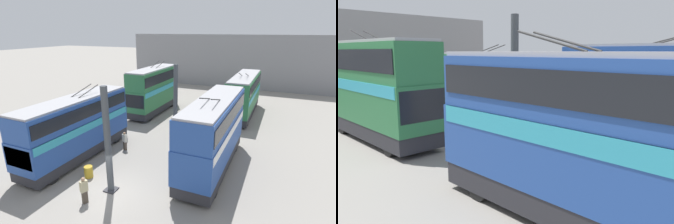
% 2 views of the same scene
% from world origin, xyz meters
% --- Properties ---
extents(depot_back_wall, '(0.50, 36.00, 8.94)m').
position_xyz_m(depot_back_wall, '(34.08, 0.00, 4.47)').
color(depot_back_wall, gray).
rests_on(depot_back_wall, ground_plane).
extents(support_column_far, '(0.74, 0.74, 6.70)m').
position_xyz_m(support_column_far, '(10.64, 0.00, 3.23)').
color(support_column_far, '#42474C').
rests_on(support_column_far, ground_plane).
extents(bus_left_near, '(9.89, 2.54, 5.83)m').
position_xyz_m(bus_left_near, '(5.49, -5.03, 2.96)').
color(bus_left_near, black).
rests_on(bus_left_near, ground_plane).
extents(bus_left_far, '(10.60, 2.54, 5.33)m').
position_xyz_m(bus_left_far, '(19.29, -5.03, 2.68)').
color(bus_left_far, black).
rests_on(bus_left_far, ground_plane).
extents(bus_right_near, '(10.18, 2.54, 5.44)m').
position_xyz_m(bus_right_near, '(2.92, 5.03, 2.74)').
color(bus_right_near, black).
rests_on(bus_right_near, ground_plane).
extents(bus_right_far, '(9.03, 2.54, 6.01)m').
position_xyz_m(bus_right_far, '(15.95, 5.03, 3.06)').
color(bus_right_far, black).
rests_on(bus_right_far, ground_plane).
extents(person_by_right_row, '(0.40, 0.48, 1.60)m').
position_xyz_m(person_by_right_row, '(5.46, 2.41, 0.84)').
color(person_by_right_row, '#473D33').
rests_on(person_by_right_row, ground_plane).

